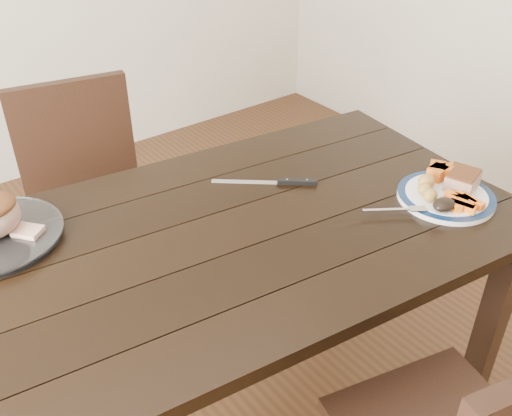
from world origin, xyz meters
TOP-DOWN VIEW (x-y plane):
  - ground at (0.00, 0.00)m, footprint 4.00×4.00m
  - dining_table at (0.00, 0.00)m, footprint 1.70×1.10m
  - chair_far at (-0.11, 0.74)m, footprint 0.49×0.50m
  - dinner_plate at (0.59, -0.26)m, footprint 0.28×0.28m
  - plate_rim at (0.59, -0.26)m, footprint 0.28×0.28m
  - pork_slice at (0.65, -0.26)m, footprint 0.12×0.10m
  - roasted_potatoes at (0.55, -0.22)m, footprint 0.09×0.09m
  - carrot_batons at (0.57, -0.32)m, footprint 0.09×0.11m
  - pumpkin_wedges at (0.65, -0.19)m, footprint 0.10×0.09m
  - dark_mushroom at (0.51, -0.30)m, footprint 0.07×0.05m
  - fork at (0.42, -0.23)m, footprint 0.16×0.11m
  - cut_slice at (-0.44, 0.28)m, footprint 0.09×0.09m
  - carving_knife at (0.27, 0.10)m, footprint 0.26×0.22m

SIDE VIEW (x-z plane):
  - ground at x=0.00m, z-range 0.00..0.00m
  - chair_far at x=-0.11m, z-range 0.06..0.99m
  - dining_table at x=0.00m, z-range 0.28..1.03m
  - carving_knife at x=0.27m, z-range 0.75..0.76m
  - dinner_plate at x=0.59m, z-range 0.75..0.77m
  - plate_rim at x=0.59m, z-range 0.75..0.78m
  - fork at x=0.42m, z-range 0.77..0.77m
  - cut_slice at x=-0.44m, z-range 0.77..0.78m
  - carrot_batons at x=0.57m, z-range 0.77..0.79m
  - dark_mushroom at x=0.51m, z-range 0.77..0.80m
  - pumpkin_wedges at x=0.65m, z-range 0.77..0.81m
  - roasted_potatoes at x=0.55m, z-range 0.77..0.81m
  - pork_slice at x=0.65m, z-range 0.77..0.81m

